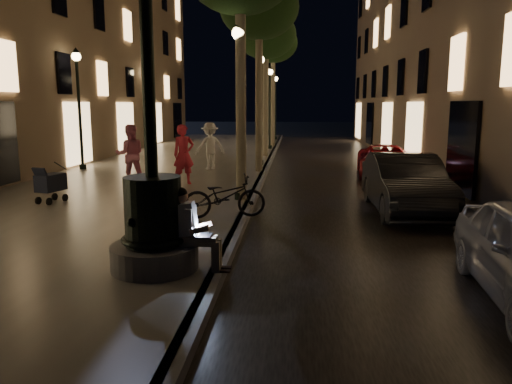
# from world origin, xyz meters

# --- Properties ---
(ground) EXTENTS (120.00, 120.00, 0.00)m
(ground) POSITION_xyz_m (0.00, 15.00, 0.00)
(ground) COLOR black
(ground) RESTS_ON ground
(cobble_lane) EXTENTS (6.00, 45.00, 0.02)m
(cobble_lane) POSITION_xyz_m (3.00, 15.00, 0.01)
(cobble_lane) COLOR black
(cobble_lane) RESTS_ON ground
(promenade) EXTENTS (8.00, 45.00, 0.20)m
(promenade) POSITION_xyz_m (-4.00, 15.00, 0.10)
(promenade) COLOR #635F58
(promenade) RESTS_ON ground
(curb_strip) EXTENTS (0.25, 45.00, 0.20)m
(curb_strip) POSITION_xyz_m (0.00, 15.00, 0.10)
(curb_strip) COLOR #59595B
(curb_strip) RESTS_ON ground
(building_left) EXTENTS (8.00, 36.00, 15.00)m
(building_left) POSITION_xyz_m (-12.00, 18.00, 7.50)
(building_left) COLOR brown
(building_left) RESTS_ON ground
(fountain_lamppost) EXTENTS (1.40, 1.40, 5.21)m
(fountain_lamppost) POSITION_xyz_m (-1.00, 2.00, 1.21)
(fountain_lamppost) COLOR #59595B
(fountain_lamppost) RESTS_ON promenade
(seated_man_laptop) EXTENTS (0.96, 0.33, 1.33)m
(seated_man_laptop) POSITION_xyz_m (-0.39, 2.00, 0.91)
(seated_man_laptop) COLOR tan
(seated_man_laptop) RESTS_ON promenade
(tree_second) EXTENTS (3.00, 3.00, 7.40)m
(tree_second) POSITION_xyz_m (-0.20, 14.00, 6.33)
(tree_second) COLOR #6B604C
(tree_second) RESTS_ON promenade
(tree_third) EXTENTS (3.00, 3.00, 7.20)m
(tree_third) POSITION_xyz_m (-0.30, 20.00, 6.14)
(tree_third) COLOR #6B604C
(tree_third) RESTS_ON promenade
(tree_far) EXTENTS (3.00, 3.00, 7.50)m
(tree_far) POSITION_xyz_m (-0.22, 26.00, 6.43)
(tree_far) COLOR #6B604C
(tree_far) RESTS_ON promenade
(lamp_curb_a) EXTENTS (0.36, 0.36, 4.81)m
(lamp_curb_a) POSITION_xyz_m (-0.30, 8.00, 3.24)
(lamp_curb_a) COLOR black
(lamp_curb_a) RESTS_ON promenade
(lamp_curb_b) EXTENTS (0.36, 0.36, 4.81)m
(lamp_curb_b) POSITION_xyz_m (-0.30, 16.00, 3.24)
(lamp_curb_b) COLOR black
(lamp_curb_b) RESTS_ON promenade
(lamp_curb_c) EXTENTS (0.36, 0.36, 4.81)m
(lamp_curb_c) POSITION_xyz_m (-0.30, 24.00, 3.24)
(lamp_curb_c) COLOR black
(lamp_curb_c) RESTS_ON promenade
(lamp_curb_d) EXTENTS (0.36, 0.36, 4.81)m
(lamp_curb_d) POSITION_xyz_m (-0.30, 32.00, 3.24)
(lamp_curb_d) COLOR black
(lamp_curb_d) RESTS_ON promenade
(lamp_left_b) EXTENTS (0.36, 0.36, 4.81)m
(lamp_left_b) POSITION_xyz_m (-7.40, 14.00, 3.24)
(lamp_left_b) COLOR black
(lamp_left_b) RESTS_ON promenade
(lamp_left_c) EXTENTS (0.36, 0.36, 4.81)m
(lamp_left_c) POSITION_xyz_m (-7.40, 24.00, 3.24)
(lamp_left_c) COLOR black
(lamp_left_c) RESTS_ON promenade
(stroller) EXTENTS (0.64, 1.08, 1.09)m
(stroller) POSITION_xyz_m (-5.28, 7.10, 0.75)
(stroller) COLOR black
(stroller) RESTS_ON promenade
(car_second) EXTENTS (1.66, 4.66, 1.53)m
(car_second) POSITION_xyz_m (4.09, 7.47, 0.77)
(car_second) COLOR black
(car_second) RESTS_ON ground
(car_third) EXTENTS (2.46, 4.61, 1.23)m
(car_third) POSITION_xyz_m (4.75, 14.28, 0.62)
(car_third) COLOR maroon
(car_third) RESTS_ON ground
(pedestrian_red) EXTENTS (0.85, 0.78, 1.96)m
(pedestrian_red) POSITION_xyz_m (-2.43, 10.54, 1.18)
(pedestrian_red) COLOR red
(pedestrian_red) RESTS_ON promenade
(pedestrian_pink) EXTENTS (1.15, 1.02, 1.96)m
(pedestrian_pink) POSITION_xyz_m (-4.19, 10.45, 1.18)
(pedestrian_pink) COLOR #D4708E
(pedestrian_pink) RESTS_ON promenade
(pedestrian_white) EXTENTS (1.40, 1.15, 1.89)m
(pedestrian_white) POSITION_xyz_m (-2.21, 14.38, 1.14)
(pedestrian_white) COLOR white
(pedestrian_white) RESTS_ON promenade
(bicycle) EXTENTS (2.02, 1.13, 1.01)m
(bicycle) POSITION_xyz_m (-0.40, 5.73, 0.70)
(bicycle) COLOR black
(bicycle) RESTS_ON promenade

